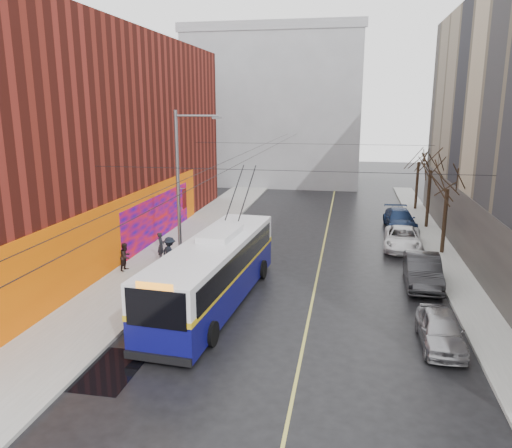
% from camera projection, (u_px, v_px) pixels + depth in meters
% --- Properties ---
extents(ground, '(140.00, 140.00, 0.00)m').
position_uv_depth(ground, '(257.00, 367.00, 18.04)').
color(ground, black).
rests_on(ground, ground).
extents(sidewalk_left, '(4.00, 60.00, 0.15)m').
position_uv_depth(sidewalk_left, '(165.00, 257.00, 30.93)').
color(sidewalk_left, gray).
rests_on(sidewalk_left, ground).
extents(sidewalk_right, '(2.00, 60.00, 0.15)m').
position_uv_depth(sidewalk_right, '(454.00, 274.00, 27.88)').
color(sidewalk_right, gray).
rests_on(sidewalk_right, ground).
extents(lane_line, '(0.12, 50.00, 0.01)m').
position_uv_depth(lane_line, '(321.00, 257.00, 31.15)').
color(lane_line, '#BFB74C').
rests_on(lane_line, ground).
extents(building_left, '(12.11, 36.00, 14.00)m').
position_uv_depth(building_left, '(56.00, 140.00, 32.66)').
color(building_left, '#5D1A12').
rests_on(building_left, ground).
extents(building_far, '(20.50, 12.10, 18.00)m').
position_uv_depth(building_far, '(276.00, 107.00, 60.03)').
color(building_far, gray).
rests_on(building_far, ground).
extents(streetlight_pole, '(2.65, 0.60, 9.00)m').
position_uv_depth(streetlight_pole, '(181.00, 187.00, 27.57)').
color(streetlight_pole, slate).
rests_on(streetlight_pole, ground).
extents(catenary_wires, '(18.00, 60.00, 0.22)m').
position_uv_depth(catenary_wires, '(260.00, 154.00, 31.16)').
color(catenary_wires, black).
extents(tree_near, '(3.20, 3.20, 6.40)m').
position_uv_depth(tree_near, '(449.00, 177.00, 30.56)').
color(tree_near, black).
rests_on(tree_near, ground).
extents(tree_mid, '(3.20, 3.20, 6.68)m').
position_uv_depth(tree_mid, '(431.00, 160.00, 37.19)').
color(tree_mid, black).
rests_on(tree_mid, ground).
extents(tree_far, '(3.20, 3.20, 6.57)m').
position_uv_depth(tree_far, '(419.00, 153.00, 43.91)').
color(tree_far, black).
rests_on(tree_far, ground).
extents(puddle, '(2.58, 3.19, 0.01)m').
position_uv_depth(puddle, '(103.00, 369.00, 17.91)').
color(puddle, black).
rests_on(puddle, ground).
extents(pigeons_flying, '(3.34, 4.55, 0.95)m').
position_uv_depth(pigeons_flying, '(235.00, 149.00, 26.23)').
color(pigeons_flying, slate).
extents(trolleybus, '(3.62, 12.66, 5.93)m').
position_uv_depth(trolleybus, '(214.00, 271.00, 23.45)').
color(trolleybus, '#0B0B52').
rests_on(trolleybus, ground).
extents(parked_car_a, '(1.62, 3.99, 1.36)m').
position_uv_depth(parked_car_a, '(440.00, 330.00, 19.53)').
color(parked_car_a, '#9D9DA1').
rests_on(parked_car_a, ground).
extents(parked_car_b, '(1.88, 4.96, 1.62)m').
position_uv_depth(parked_car_b, '(423.00, 271.00, 26.10)').
color(parked_car_b, '#252528').
rests_on(parked_car_b, ground).
extents(parked_car_c, '(2.74, 5.25, 1.41)m').
position_uv_depth(parked_car_c, '(403.00, 238.00, 32.81)').
color(parked_car_c, white).
rests_on(parked_car_c, ground).
extents(parked_car_d, '(2.40, 5.26, 1.49)m').
position_uv_depth(parked_car_d, '(400.00, 219.00, 38.11)').
color(parked_car_d, '#16274E').
rests_on(parked_car_d, ground).
extents(following_car, '(1.62, 3.96, 1.35)m').
position_uv_depth(following_car, '(254.00, 228.00, 35.69)').
color(following_car, silver).
rests_on(following_car, ground).
extents(pedestrian_a, '(0.47, 0.65, 1.65)m').
position_uv_depth(pedestrian_a, '(161.00, 246.00, 30.08)').
color(pedestrian_a, black).
rests_on(pedestrian_a, sidewalk_left).
extents(pedestrian_b, '(0.70, 0.85, 1.59)m').
position_uv_depth(pedestrian_b, '(126.00, 257.00, 28.05)').
color(pedestrian_b, black).
rests_on(pedestrian_b, sidewalk_left).
extents(pedestrian_c, '(1.39, 1.24, 1.87)m').
position_uv_depth(pedestrian_c, '(170.00, 253.00, 28.24)').
color(pedestrian_c, black).
rests_on(pedestrian_c, sidewalk_left).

